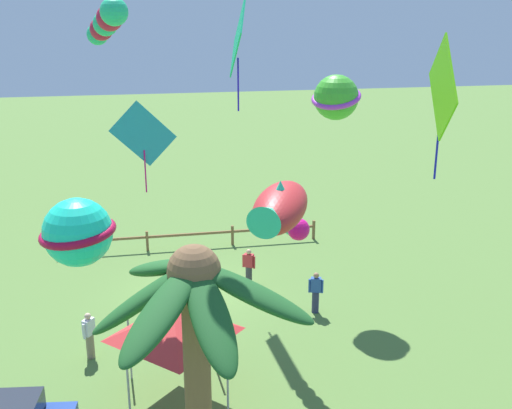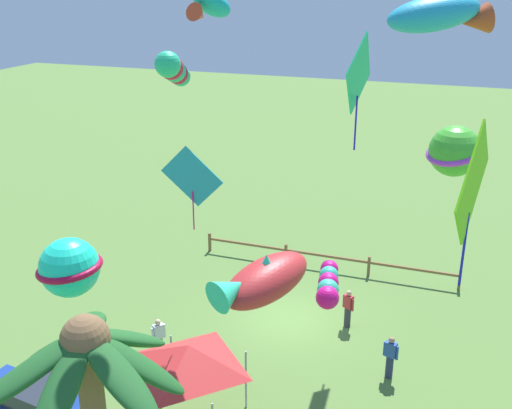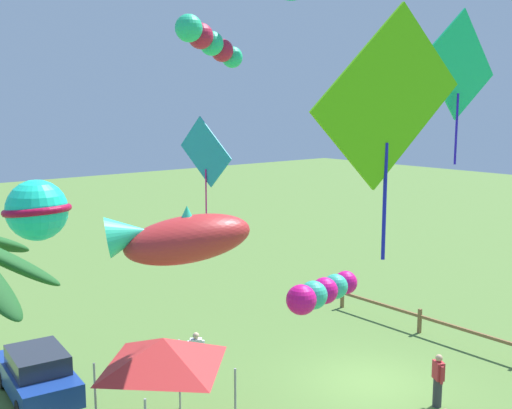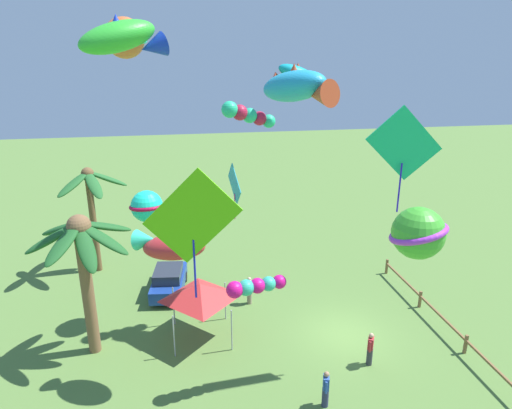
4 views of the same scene
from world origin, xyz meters
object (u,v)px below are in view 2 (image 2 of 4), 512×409
palm_tree_1 (91,385)px  spectator_1 (159,338)px  spectator_0 (390,357)px  spectator_2 (348,308)px  kite_ball_3 (70,267)px  kite_diamond_9 (472,186)px  kite_diamond_10 (192,178)px  kite_tube_11 (174,70)px  kite_tube_0 (328,284)px  kite_fish_2 (439,14)px  kite_diamond_5 (358,76)px  parked_car_0 (32,402)px  kite_ball_1 (455,151)px  kite_fish_6 (210,5)px  festival_tent (189,356)px  kite_fish_8 (261,281)px

palm_tree_1 → spectator_1: bearing=-69.9°
spectator_1 → spectator_0: bearing=-168.3°
spectator_2 → kite_ball_3: (5.48, 9.39, 5.30)m
spectator_2 → kite_diamond_9: kite_diamond_9 is taller
kite_diamond_10 → kite_tube_11: kite_tube_11 is taller
spectator_2 → kite_ball_3: 12.10m
kite_tube_0 → kite_fish_2: bearing=-159.9°
spectator_1 → kite_tube_0: kite_tube_0 is taller
kite_tube_0 → kite_diamond_5: 7.85m
spectator_1 → kite_tube_0: size_ratio=0.65×
parked_car_0 → spectator_2: size_ratio=2.57×
kite_tube_0 → kite_tube_11: size_ratio=0.95×
kite_diamond_5 → kite_ball_1: bearing=162.5°
kite_diamond_5 → kite_fish_6: size_ratio=1.92×
palm_tree_1 → spectator_2: size_ratio=4.19×
festival_tent → kite_diamond_5: 11.11m
kite_ball_1 → kite_diamond_10: kite_ball_1 is taller
kite_fish_2 → kite_ball_3: 11.25m
spectator_0 → kite_ball_3: size_ratio=0.80×
spectator_0 → spectator_2: size_ratio=1.00×
palm_tree_1 → kite_diamond_5: size_ratio=1.57×
spectator_0 → kite_diamond_5: size_ratio=0.37×
kite_ball_1 → kite_diamond_10: size_ratio=0.98×
kite_diamond_9 → kite_fish_6: bearing=-31.1°
spectator_0 → kite_ball_1: kite_ball_1 is taller
parked_car_0 → spectator_1: size_ratio=2.57×
spectator_0 → kite_tube_0: kite_tube_0 is taller
kite_fish_8 → kite_ball_3: bearing=12.8°
kite_fish_2 → spectator_2: bearing=-59.2°
kite_fish_6 → kite_diamond_9: size_ratio=0.57×
kite_diamond_9 → kite_diamond_10: bearing=-15.6°
kite_tube_11 → palm_tree_1: bearing=102.0°
parked_car_0 → kite_fish_8: kite_fish_8 is taller
spectator_2 → kite_fish_2: bearing=120.8°
kite_ball_1 → kite_diamond_5: (3.52, -1.11, 2.10)m
spectator_0 → kite_ball_1: 7.28m
spectator_0 → kite_fish_6: bearing=-1.6°
spectator_2 → kite_ball_1: size_ratio=0.61×
kite_fish_6 → kite_fish_2: bearing=165.6°
spectator_2 → kite_fish_8: kite_fish_8 is taller
kite_diamond_5 → kite_fish_6: bearing=37.8°
kite_fish_6 → kite_fish_8: kite_fish_6 is taller
parked_car_0 → kite_tube_11: (-3.28, -4.08, 9.68)m
kite_tube_0 → kite_tube_11: kite_tube_11 is taller
kite_ball_3 → kite_diamond_9: kite_diamond_9 is taller
kite_diamond_5 → kite_diamond_10: size_ratio=1.61×
spectator_1 → kite_ball_3: kite_ball_3 is taller
festival_tent → parked_car_0: bearing=18.8°
kite_tube_0 → kite_diamond_10: bearing=2.5°
palm_tree_1 → spectator_2: 13.16m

